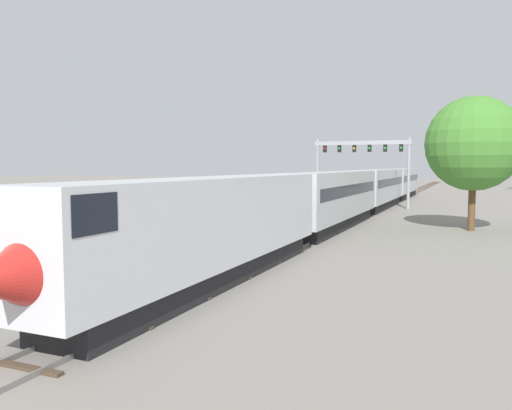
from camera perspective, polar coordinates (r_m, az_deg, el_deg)
The scene contains 6 objects.
ground_plane at distance 20.81m, azimuth -15.96°, elevation -10.57°, with size 400.00×400.00×0.00m, color gray.
track_main at distance 76.50m, azimuth 14.95°, elevation 0.35°, with size 2.60×200.00×0.16m.
track_near at distance 58.13m, azimuth 6.76°, elevation -0.78°, with size 2.60×160.00×0.16m.
passenger_train at distance 54.81m, azimuth 11.75°, elevation 1.50°, with size 3.04×88.90×4.80m.
signal_gantry at distance 65.77m, azimuth 11.73°, elevation 5.32°, with size 12.10×0.49×8.76m.
trackside_tree_left at distance 44.97m, azimuth 23.16°, elevation 6.31°, with size 7.65×7.65×10.91m.
Camera 1 is at (12.75, -15.56, 5.33)m, focal length 35.78 mm.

